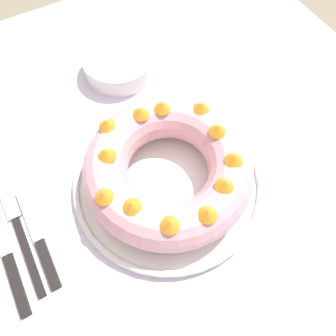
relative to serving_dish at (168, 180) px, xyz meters
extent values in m
plane|color=gray|center=(0.01, -0.04, -0.75)|extent=(8.00, 8.00, 0.00)
cube|color=silver|center=(0.01, -0.04, -0.02)|extent=(1.11, 1.29, 0.03)
cylinder|color=brown|center=(0.50, 0.54, -0.39)|extent=(0.06, 0.06, 0.71)
cylinder|color=white|center=(0.00, 0.00, 0.00)|extent=(0.34, 0.34, 0.01)
torus|color=white|center=(0.00, 0.00, 0.00)|extent=(0.35, 0.35, 0.01)
torus|color=#E09EAD|center=(0.00, 0.00, 0.05)|extent=(0.30, 0.30, 0.08)
cone|color=orange|center=(-0.06, 0.11, 0.09)|extent=(0.04, 0.04, 0.02)
cone|color=orange|center=(-0.09, 0.05, 0.09)|extent=(0.04, 0.04, 0.02)
cone|color=orange|center=(-0.12, -0.01, 0.09)|extent=(0.04, 0.04, 0.02)
cone|color=orange|center=(-0.09, -0.05, 0.09)|extent=(0.04, 0.04, 0.02)
cone|color=orange|center=(-0.05, -0.10, 0.09)|extent=(0.04, 0.04, 0.02)
cone|color=orange|center=(0.00, -0.12, 0.09)|extent=(0.04, 0.04, 0.02)
cone|color=orange|center=(0.05, -0.09, 0.09)|extent=(0.04, 0.04, 0.02)
cone|color=orange|center=(0.09, -0.06, 0.09)|extent=(0.04, 0.04, 0.02)
cone|color=orange|center=(0.10, 0.00, 0.09)|extent=(0.04, 0.04, 0.02)
cone|color=orange|center=(0.10, 0.06, 0.09)|extent=(0.04, 0.04, 0.02)
cone|color=orange|center=(0.04, 0.09, 0.09)|extent=(0.04, 0.04, 0.02)
cone|color=orange|center=(0.00, 0.10, 0.09)|extent=(0.04, 0.04, 0.02)
cube|color=black|center=(-0.27, -0.01, -0.01)|extent=(0.01, 0.15, 0.01)
cube|color=silver|center=(-0.27, 0.10, -0.01)|extent=(0.02, 0.06, 0.01)
cube|color=black|center=(-0.31, -0.04, -0.01)|extent=(0.02, 0.11, 0.01)
cube|color=black|center=(-0.25, -0.04, -0.01)|extent=(0.02, 0.09, 0.01)
cube|color=silver|center=(-0.25, 0.06, -0.01)|extent=(0.02, 0.11, 0.00)
cylinder|color=white|center=(0.04, 0.30, 0.01)|extent=(0.16, 0.16, 0.05)
camera|label=1|loc=(-0.13, -0.24, 0.55)|focal=35.00mm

